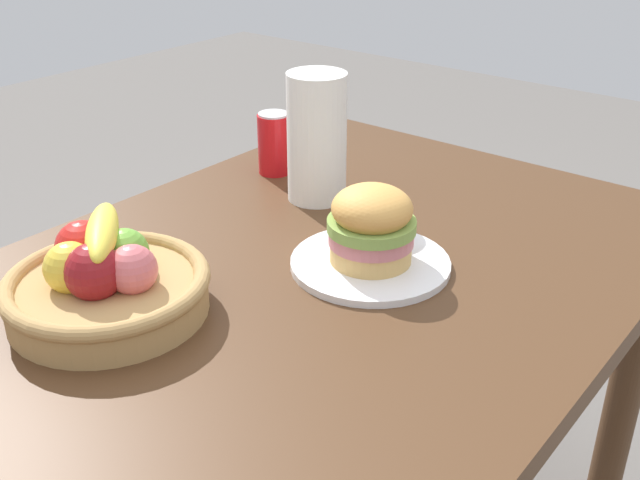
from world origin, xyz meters
name	(u,v)px	position (x,y,z in m)	size (l,w,h in m)	color
dining_table	(292,337)	(0.00, 0.00, 0.65)	(1.40, 0.90, 0.75)	#4C301C
plate	(370,263)	(0.12, -0.07, 0.76)	(0.25, 0.25, 0.01)	white
sandwich	(372,225)	(0.12, -0.07, 0.82)	(0.14, 0.14, 0.12)	#DBAD60
soda_can	(274,143)	(0.32, 0.32, 0.81)	(0.07, 0.07, 0.13)	red
fruit_basket	(105,282)	(-0.22, 0.15, 0.80)	(0.29, 0.29, 0.14)	tan
paper_towel_roll	(317,138)	(0.27, 0.17, 0.87)	(0.11, 0.11, 0.24)	white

